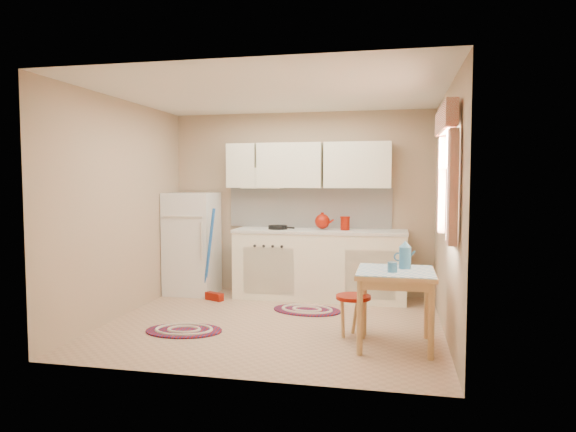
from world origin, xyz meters
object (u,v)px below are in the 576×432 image
(base_cabinets, at_px, (320,266))
(table, at_px, (395,309))
(fridge, at_px, (192,243))
(stool, at_px, (353,316))

(base_cabinets, xyz_separation_m, table, (0.98, -1.81, -0.08))
(fridge, relative_size, stool, 3.33)
(stool, bearing_deg, fridge, 146.72)
(stool, bearing_deg, base_cabinets, 109.74)
(table, height_order, stool, table)
(fridge, bearing_deg, table, -32.55)
(base_cabinets, bearing_deg, table, -61.54)
(fridge, distance_m, table, 3.30)
(table, bearing_deg, base_cabinets, 118.46)
(fridge, bearing_deg, base_cabinets, 1.61)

